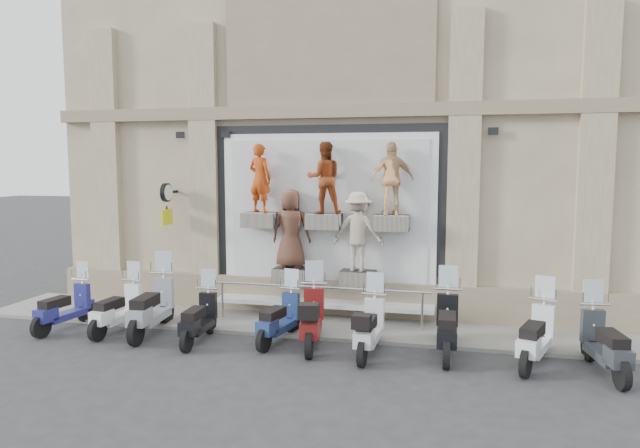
{
  "coord_description": "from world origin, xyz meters",
  "views": [
    {
      "loc": [
        2.88,
        -10.16,
        3.66
      ],
      "look_at": [
        0.06,
        1.9,
        2.33
      ],
      "focal_mm": 32.0,
      "sensor_mm": 36.0,
      "label": 1
    }
  ],
  "objects_px": {
    "clock_sign_bracket": "(167,199)",
    "scooter_i": "(536,324)",
    "guard_rail": "(318,306)",
    "scooter_c": "(151,295)",
    "scooter_a": "(64,298)",
    "scooter_b": "(117,299)",
    "scooter_h": "(447,314)",
    "scooter_e": "(279,308)",
    "scooter_g": "(369,317)",
    "scooter_j": "(606,331)",
    "scooter_f": "(312,307)",
    "scooter_d": "(199,308)"
  },
  "relations": [
    {
      "from": "clock_sign_bracket",
      "to": "scooter_i",
      "type": "relative_size",
      "value": 0.53
    },
    {
      "from": "guard_rail",
      "to": "scooter_c",
      "type": "height_order",
      "value": "scooter_c"
    },
    {
      "from": "scooter_a",
      "to": "scooter_i",
      "type": "relative_size",
      "value": 0.93
    },
    {
      "from": "scooter_c",
      "to": "scooter_b",
      "type": "bearing_deg",
      "value": 176.71
    },
    {
      "from": "clock_sign_bracket",
      "to": "scooter_h",
      "type": "height_order",
      "value": "clock_sign_bracket"
    },
    {
      "from": "guard_rail",
      "to": "scooter_c",
      "type": "bearing_deg",
      "value": -157.31
    },
    {
      "from": "scooter_e",
      "to": "scooter_i",
      "type": "bearing_deg",
      "value": 7.86
    },
    {
      "from": "scooter_h",
      "to": "scooter_c",
      "type": "bearing_deg",
      "value": -179.68
    },
    {
      "from": "scooter_b",
      "to": "scooter_i",
      "type": "relative_size",
      "value": 0.95
    },
    {
      "from": "scooter_g",
      "to": "scooter_j",
      "type": "bearing_deg",
      "value": 1.44
    },
    {
      "from": "scooter_a",
      "to": "scooter_h",
      "type": "xyz_separation_m",
      "value": [
        8.22,
        0.19,
        0.1
      ]
    },
    {
      "from": "scooter_e",
      "to": "scooter_f",
      "type": "bearing_deg",
      "value": 3.79
    },
    {
      "from": "guard_rail",
      "to": "scooter_i",
      "type": "bearing_deg",
      "value": -19.22
    },
    {
      "from": "scooter_a",
      "to": "scooter_j",
      "type": "distance_m",
      "value": 10.9
    },
    {
      "from": "scooter_b",
      "to": "scooter_d",
      "type": "relative_size",
      "value": 1.04
    },
    {
      "from": "scooter_a",
      "to": "scooter_b",
      "type": "distance_m",
      "value": 1.26
    },
    {
      "from": "scooter_b",
      "to": "scooter_d",
      "type": "height_order",
      "value": "scooter_b"
    },
    {
      "from": "guard_rail",
      "to": "clock_sign_bracket",
      "type": "xyz_separation_m",
      "value": [
        -3.9,
        0.47,
        2.34
      ]
    },
    {
      "from": "scooter_a",
      "to": "scooter_g",
      "type": "bearing_deg",
      "value": 7.34
    },
    {
      "from": "scooter_b",
      "to": "scooter_c",
      "type": "bearing_deg",
      "value": 7.38
    },
    {
      "from": "scooter_e",
      "to": "scooter_g",
      "type": "relative_size",
      "value": 0.96
    },
    {
      "from": "guard_rail",
      "to": "scooter_j",
      "type": "relative_size",
      "value": 2.65
    },
    {
      "from": "clock_sign_bracket",
      "to": "scooter_g",
      "type": "height_order",
      "value": "clock_sign_bracket"
    },
    {
      "from": "scooter_c",
      "to": "scooter_e",
      "type": "xyz_separation_m",
      "value": [
        2.82,
        0.09,
        -0.14
      ]
    },
    {
      "from": "clock_sign_bracket",
      "to": "scooter_h",
      "type": "bearing_deg",
      "value": -14.91
    },
    {
      "from": "scooter_j",
      "to": "scooter_f",
      "type": "bearing_deg",
      "value": 168.19
    },
    {
      "from": "scooter_c",
      "to": "scooter_i",
      "type": "distance_m",
      "value": 7.73
    },
    {
      "from": "scooter_h",
      "to": "scooter_i",
      "type": "relative_size",
      "value": 1.05
    },
    {
      "from": "guard_rail",
      "to": "scooter_c",
      "type": "xyz_separation_m",
      "value": [
        -3.33,
        -1.39,
        0.39
      ]
    },
    {
      "from": "scooter_f",
      "to": "scooter_e",
      "type": "bearing_deg",
      "value": 163.62
    },
    {
      "from": "scooter_b",
      "to": "scooter_e",
      "type": "bearing_deg",
      "value": 7.18
    },
    {
      "from": "guard_rail",
      "to": "scooter_d",
      "type": "distance_m",
      "value": 2.7
    },
    {
      "from": "scooter_c",
      "to": "scooter_f",
      "type": "bearing_deg",
      "value": -5.24
    },
    {
      "from": "scooter_a",
      "to": "clock_sign_bracket",
      "type": "bearing_deg",
      "value": 61.51
    },
    {
      "from": "clock_sign_bracket",
      "to": "scooter_f",
      "type": "distance_m",
      "value": 4.92
    },
    {
      "from": "scooter_f",
      "to": "guard_rail",
      "type": "bearing_deg",
      "value": 88.38
    },
    {
      "from": "scooter_f",
      "to": "scooter_i",
      "type": "distance_m",
      "value": 4.21
    },
    {
      "from": "scooter_a",
      "to": "scooter_j",
      "type": "bearing_deg",
      "value": 7.35
    },
    {
      "from": "clock_sign_bracket",
      "to": "scooter_j",
      "type": "xyz_separation_m",
      "value": [
        9.41,
        -2.17,
        -2.03
      ]
    },
    {
      "from": "scooter_c",
      "to": "scooter_d",
      "type": "bearing_deg",
      "value": -17.34
    },
    {
      "from": "scooter_i",
      "to": "scooter_f",
      "type": "bearing_deg",
      "value": -162.08
    },
    {
      "from": "guard_rail",
      "to": "scooter_f",
      "type": "relative_size",
      "value": 2.52
    },
    {
      "from": "scooter_j",
      "to": "scooter_h",
      "type": "bearing_deg",
      "value": 163.51
    },
    {
      "from": "scooter_d",
      "to": "scooter_g",
      "type": "bearing_deg",
      "value": -2.76
    },
    {
      "from": "scooter_d",
      "to": "scooter_h",
      "type": "bearing_deg",
      "value": 0.73
    },
    {
      "from": "scooter_e",
      "to": "scooter_c",
      "type": "bearing_deg",
      "value": -167.76
    },
    {
      "from": "scooter_d",
      "to": "scooter_e",
      "type": "bearing_deg",
      "value": 9.02
    },
    {
      "from": "scooter_b",
      "to": "scooter_j",
      "type": "bearing_deg",
      "value": 3.69
    },
    {
      "from": "scooter_c",
      "to": "scooter_g",
      "type": "relative_size",
      "value": 1.14
    },
    {
      "from": "scooter_c",
      "to": "scooter_g",
      "type": "height_order",
      "value": "scooter_c"
    }
  ]
}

